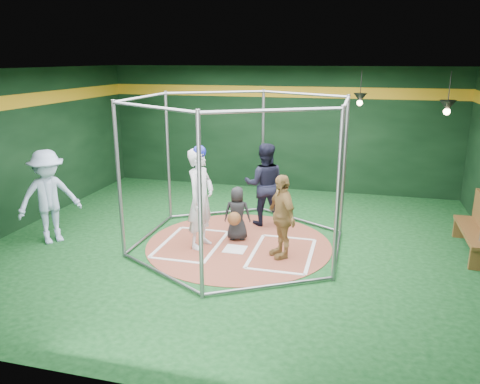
% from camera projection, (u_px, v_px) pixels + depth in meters
% --- Properties ---
extents(room_shell, '(10.10, 9.10, 3.53)m').
position_uv_depth(room_shell, '(239.00, 161.00, 9.17)').
color(room_shell, '#0C3815').
rests_on(room_shell, ground).
extents(clay_disc, '(3.80, 3.80, 0.01)m').
position_uv_depth(clay_disc, '(239.00, 244.00, 9.65)').
color(clay_disc, '#954A36').
rests_on(clay_disc, ground).
extents(home_plate, '(0.43, 0.43, 0.01)m').
position_uv_depth(home_plate, '(235.00, 249.00, 9.37)').
color(home_plate, white).
rests_on(home_plate, clay_disc).
extents(batter_box_left, '(1.17, 1.77, 0.01)m').
position_uv_depth(batter_box_left, '(191.00, 244.00, 9.64)').
color(batter_box_left, white).
rests_on(batter_box_left, clay_disc).
extents(batter_box_right, '(1.17, 1.77, 0.01)m').
position_uv_depth(batter_box_right, '(282.00, 253.00, 9.18)').
color(batter_box_right, white).
rests_on(batter_box_right, clay_disc).
extents(batting_cage, '(4.05, 4.67, 3.00)m').
position_uv_depth(batting_cage, '(239.00, 174.00, 9.24)').
color(batting_cage, gray).
rests_on(batting_cage, ground).
extents(pendant_lamp_near, '(0.34, 0.34, 0.90)m').
position_uv_depth(pendant_lamp_near, '(360.00, 98.00, 11.71)').
color(pendant_lamp_near, black).
rests_on(pendant_lamp_near, room_shell).
extents(pendant_lamp_far, '(0.34, 0.34, 0.90)m').
position_uv_depth(pendant_lamp_far, '(447.00, 106.00, 9.78)').
color(pendant_lamp_far, black).
rests_on(pendant_lamp_far, room_shell).
extents(batter_figure, '(0.61, 0.81, 2.08)m').
position_uv_depth(batter_figure, '(200.00, 198.00, 9.26)').
color(batter_figure, silver).
rests_on(batter_figure, clay_disc).
extents(visitor_leopard, '(0.88, 1.00, 1.62)m').
position_uv_depth(visitor_leopard, '(281.00, 216.00, 8.84)').
color(visitor_leopard, tan).
rests_on(visitor_leopard, clay_disc).
extents(catcher_figure, '(0.62, 0.62, 1.14)m').
position_uv_depth(catcher_figure, '(237.00, 214.00, 9.74)').
color(catcher_figure, black).
rests_on(catcher_figure, clay_disc).
extents(umpire, '(1.03, 0.87, 1.88)m').
position_uv_depth(umpire, '(264.00, 184.00, 10.58)').
color(umpire, black).
rests_on(umpire, clay_disc).
extents(bystander_blue, '(1.35, 1.43, 1.95)m').
position_uv_depth(bystander_blue, '(49.00, 197.00, 9.55)').
color(bystander_blue, '#ACC0E3').
rests_on(bystander_blue, ground).
extents(dugout_bench, '(0.44, 1.86, 1.09)m').
position_uv_depth(dugout_bench, '(479.00, 226.00, 9.08)').
color(dugout_bench, brown).
rests_on(dugout_bench, ground).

